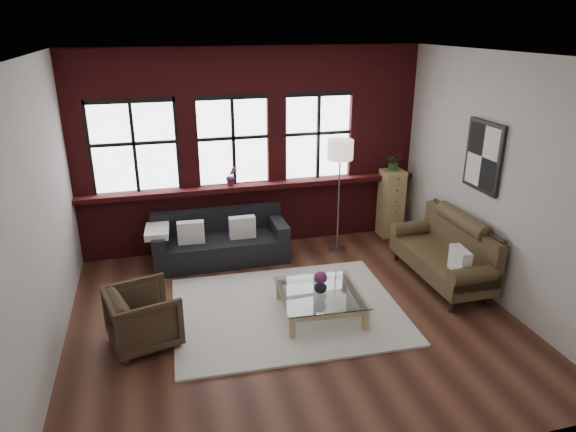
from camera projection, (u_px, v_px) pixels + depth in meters
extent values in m
plane|color=#3F2017|center=(293.00, 317.00, 6.55)|extent=(5.50, 5.50, 0.00)
plane|color=white|center=(294.00, 55.00, 5.41)|extent=(5.50, 5.50, 0.00)
plane|color=beige|center=(251.00, 150.00, 8.24)|extent=(5.50, 0.00, 5.50)
plane|color=beige|center=(385.00, 306.00, 3.73)|extent=(5.50, 0.00, 5.50)
plane|color=beige|center=(38.00, 221.00, 5.32)|extent=(0.00, 5.00, 5.00)
plane|color=beige|center=(497.00, 181.00, 6.65)|extent=(0.00, 5.00, 5.00)
cube|color=#581418|center=(254.00, 186.00, 8.30)|extent=(5.50, 0.30, 0.08)
cube|color=beige|center=(287.00, 310.00, 6.68)|extent=(3.00, 2.40, 0.03)
cube|color=white|center=(191.00, 232.00, 7.71)|extent=(0.41, 0.16, 0.34)
cube|color=white|center=(242.00, 227.00, 7.90)|extent=(0.40, 0.14, 0.34)
cube|color=white|center=(460.00, 261.00, 6.71)|extent=(0.18, 0.39, 0.34)
imported|color=#36281B|center=(144.00, 317.00, 5.91)|extent=(0.93, 0.91, 0.70)
imported|color=#B2B2B2|center=(320.00, 286.00, 6.45)|extent=(0.20, 0.20, 0.17)
sphere|color=#68235B|center=(321.00, 278.00, 6.40)|extent=(0.16, 0.16, 0.16)
cube|color=tan|center=(391.00, 203.00, 8.87)|extent=(0.36, 0.36, 1.18)
imported|color=#2D5923|center=(394.00, 162.00, 8.60)|extent=(0.31, 0.28, 0.30)
imported|color=#68235B|center=(231.00, 176.00, 8.12)|extent=(0.21, 0.19, 0.32)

